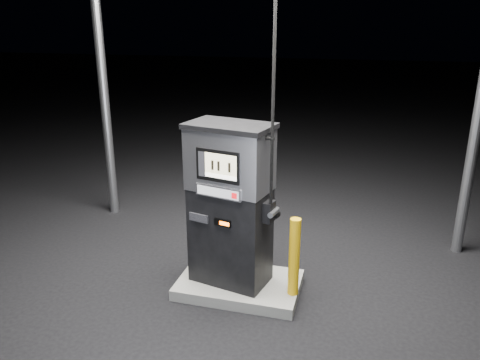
# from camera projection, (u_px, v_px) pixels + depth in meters

# --- Properties ---
(ground) EXTENTS (80.00, 80.00, 0.00)m
(ground) POSITION_uv_depth(u_px,v_px,m) (239.00, 290.00, 6.30)
(ground) COLOR black
(ground) RESTS_ON ground
(pump_island) EXTENTS (1.60, 1.00, 0.15)m
(pump_island) POSITION_uv_depth(u_px,v_px,m) (239.00, 285.00, 6.27)
(pump_island) COLOR slate
(pump_island) RESTS_ON ground
(fuel_dispenser) EXTENTS (1.22, 0.83, 4.39)m
(fuel_dispenser) POSITION_uv_depth(u_px,v_px,m) (230.00, 204.00, 5.92)
(fuel_dispenser) COLOR black
(fuel_dispenser) RESTS_ON pump_island
(bollard_left) EXTENTS (0.15, 0.15, 0.88)m
(bollard_left) POSITION_uv_depth(u_px,v_px,m) (193.00, 246.00, 6.23)
(bollard_left) COLOR #D79F0B
(bollard_left) RESTS_ON pump_island
(bollard_right) EXTENTS (0.16, 0.16, 1.03)m
(bollard_right) POSITION_uv_depth(u_px,v_px,m) (294.00, 257.00, 5.78)
(bollard_right) COLOR #D79F0B
(bollard_right) RESTS_ON pump_island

